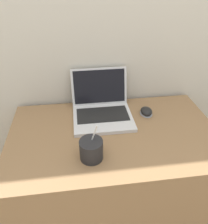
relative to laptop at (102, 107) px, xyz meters
name	(u,v)px	position (x,y,z in m)	size (l,w,h in m)	color
wall_back	(105,2)	(0.04, 0.18, 0.50)	(7.00, 0.04, 2.50)	silver
desk	(113,178)	(0.04, -0.17, -0.40)	(1.05, 0.62, 0.71)	#936D47
laptop	(102,107)	(0.00, 0.00, 0.00)	(0.31, 0.32, 0.22)	silver
drink_cup	(91,149)	(-0.08, -0.32, 0.00)	(0.10, 0.10, 0.18)	#232326
computer_mouse	(146,112)	(0.25, -0.03, -0.03)	(0.07, 0.08, 0.04)	#B2B2B7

